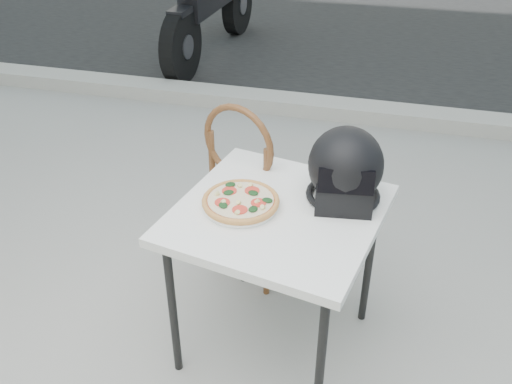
% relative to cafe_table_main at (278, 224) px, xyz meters
% --- Properties ---
extents(curb, '(30.00, 0.25, 0.12)m').
position_rel_cafe_table_main_xyz_m(curb, '(-0.33, 2.53, -0.62)').
color(curb, '#A4A299').
rests_on(curb, ground).
extents(cafe_table_main, '(0.92, 0.92, 0.74)m').
position_rel_cafe_table_main_xyz_m(cafe_table_main, '(0.00, 0.00, 0.00)').
color(cafe_table_main, white).
rests_on(cafe_table_main, ground).
extents(plate, '(0.33, 0.33, 0.02)m').
position_rel_cafe_table_main_xyz_m(plate, '(-0.15, -0.02, 0.08)').
color(plate, white).
rests_on(plate, cafe_table_main).
extents(pizza, '(0.39, 0.39, 0.04)m').
position_rel_cafe_table_main_xyz_m(pizza, '(-0.15, -0.02, 0.10)').
color(pizza, '#D6954E').
rests_on(pizza, plate).
extents(helmet, '(0.34, 0.35, 0.31)m').
position_rel_cafe_table_main_xyz_m(helmet, '(0.24, 0.15, 0.20)').
color(helmet, black).
rests_on(helmet, cafe_table_main).
extents(cafe_chair_main, '(0.50, 0.50, 1.02)m').
position_rel_cafe_table_main_xyz_m(cafe_chair_main, '(-0.23, 0.44, -0.11)').
color(cafe_chair_main, brown).
rests_on(cafe_chair_main, ground).
extents(motorcycle, '(0.57, 2.20, 1.10)m').
position_rel_cafe_table_main_xyz_m(motorcycle, '(-1.51, 3.71, -0.20)').
color(motorcycle, black).
rests_on(motorcycle, street_asphalt).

